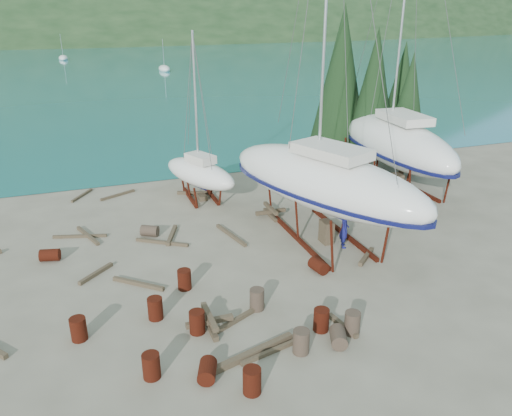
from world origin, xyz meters
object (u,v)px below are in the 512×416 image
object	(u,v)px
worker	(344,229)
large_sailboat_far	(396,142)
small_sailboat_shore	(200,173)
large_sailboat_near	(323,180)

from	to	relation	value
worker	large_sailboat_far	bearing A→B (deg)	-29.03
large_sailboat_far	small_sailboat_shore	size ratio (longest dim) A/B	1.96
large_sailboat_near	small_sailboat_shore	xyz separation A→B (m)	(-4.42, 7.86, -1.50)
small_sailboat_shore	worker	size ratio (longest dim) A/B	5.18
large_sailboat_far	small_sailboat_shore	bearing A→B (deg)	172.04
large_sailboat_near	small_sailboat_shore	distance (m)	9.14
small_sailboat_shore	worker	world-z (taller)	small_sailboat_shore
large_sailboat_near	worker	world-z (taller)	large_sailboat_near
small_sailboat_shore	large_sailboat_far	bearing A→B (deg)	-35.93
large_sailboat_far	worker	size ratio (longest dim) A/B	10.13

